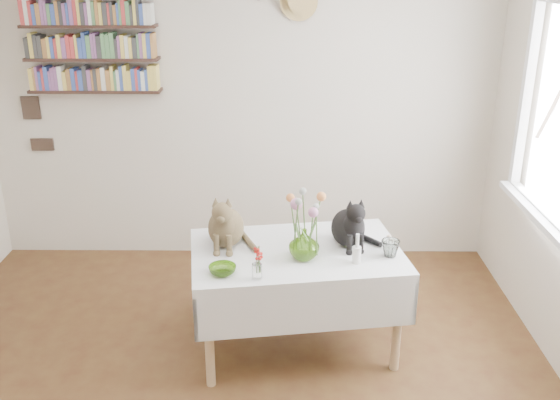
{
  "coord_description": "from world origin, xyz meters",
  "views": [
    {
      "loc": [
        0.35,
        -2.58,
        2.35
      ],
      "look_at": [
        0.32,
        0.75,
        1.05
      ],
      "focal_mm": 40.0,
      "sensor_mm": 36.0,
      "label": 1
    }
  ],
  "objects_px": {
    "black_cat": "(348,218)",
    "flower_vase": "(304,244)",
    "tabby_cat": "(226,218)",
    "dining_table": "(296,275)",
    "bookshelf_unit": "(90,31)"
  },
  "relations": [
    {
      "from": "dining_table",
      "to": "tabby_cat",
      "type": "height_order",
      "value": "tabby_cat"
    },
    {
      "from": "tabby_cat",
      "to": "bookshelf_unit",
      "type": "xyz_separation_m",
      "value": [
        -1.09,
        1.23,
        0.98
      ]
    },
    {
      "from": "flower_vase",
      "to": "bookshelf_unit",
      "type": "xyz_separation_m",
      "value": [
        -1.56,
        1.42,
        1.07
      ]
    },
    {
      "from": "flower_vase",
      "to": "bookshelf_unit",
      "type": "height_order",
      "value": "bookshelf_unit"
    },
    {
      "from": "tabby_cat",
      "to": "black_cat",
      "type": "distance_m",
      "value": 0.75
    },
    {
      "from": "bookshelf_unit",
      "to": "dining_table",
      "type": "bearing_deg",
      "value": -40.63
    },
    {
      "from": "dining_table",
      "to": "bookshelf_unit",
      "type": "relative_size",
      "value": 1.38
    },
    {
      "from": "black_cat",
      "to": "tabby_cat",
      "type": "bearing_deg",
      "value": 167.59
    },
    {
      "from": "tabby_cat",
      "to": "black_cat",
      "type": "relative_size",
      "value": 1.06
    },
    {
      "from": "flower_vase",
      "to": "bookshelf_unit",
      "type": "bearing_deg",
      "value": 137.82
    },
    {
      "from": "tabby_cat",
      "to": "flower_vase",
      "type": "relative_size",
      "value": 1.94
    },
    {
      "from": "black_cat",
      "to": "flower_vase",
      "type": "xyz_separation_m",
      "value": [
        -0.28,
        -0.21,
        -0.08
      ]
    },
    {
      "from": "dining_table",
      "to": "flower_vase",
      "type": "bearing_deg",
      "value": -69.45
    },
    {
      "from": "black_cat",
      "to": "bookshelf_unit",
      "type": "bearing_deg",
      "value": 132.86
    },
    {
      "from": "black_cat",
      "to": "flower_vase",
      "type": "bearing_deg",
      "value": -157.28
    }
  ]
}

